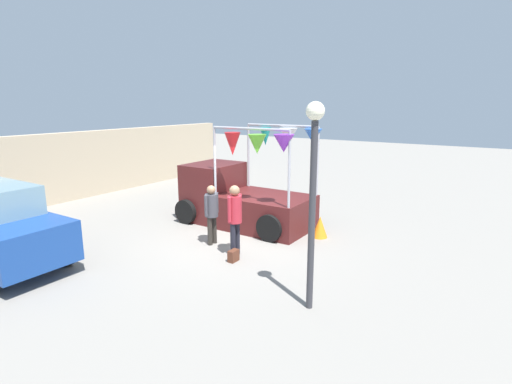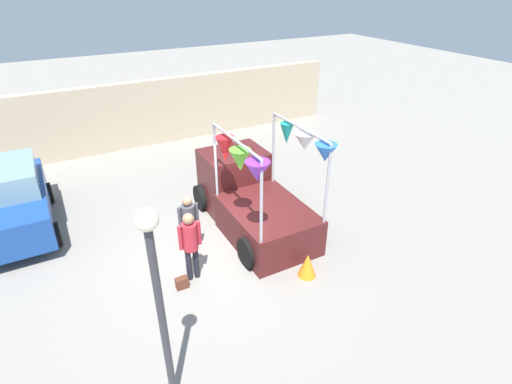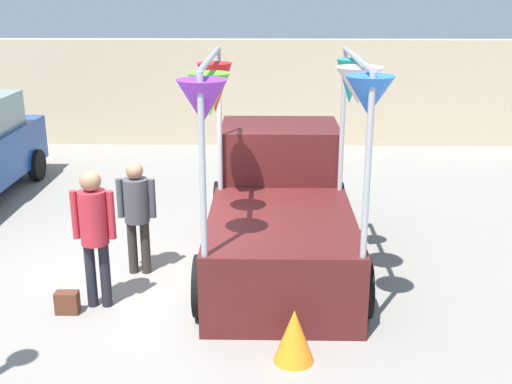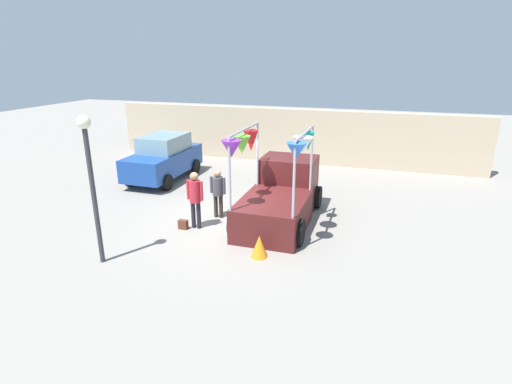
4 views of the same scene
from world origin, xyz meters
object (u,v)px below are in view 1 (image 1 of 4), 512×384
(person_customer, at_px, (235,213))
(handbag, at_px, (233,256))
(folded_kite_bundle_tangerine, at_px, (320,227))
(vendor_truck, at_px, (239,196))
(street_lamp, at_px, (313,177))
(person_vendor, at_px, (212,209))

(person_customer, bearing_deg, handbag, -150.26)
(person_customer, relative_size, folded_kite_bundle_tangerine, 2.95)
(vendor_truck, distance_m, person_customer, 2.73)
(vendor_truck, relative_size, street_lamp, 1.11)
(vendor_truck, height_order, handbag, vendor_truck)
(person_customer, relative_size, street_lamp, 0.47)
(street_lamp, distance_m, folded_kite_bundle_tangerine, 4.56)
(vendor_truck, xyz_separation_m, handbag, (-2.62, -1.70, -0.74))
(person_vendor, bearing_deg, person_customer, -107.80)
(vendor_truck, xyz_separation_m, folded_kite_bundle_tangerine, (0.12, -2.70, -0.58))
(street_lamp, bearing_deg, folded_kite_bundle_tangerine, 21.47)
(person_customer, distance_m, folded_kite_bundle_tangerine, 2.78)
(handbag, distance_m, street_lamp, 3.53)
(person_vendor, relative_size, folded_kite_bundle_tangerine, 2.66)
(vendor_truck, xyz_separation_m, person_vendor, (-1.96, -0.52, 0.08))
(vendor_truck, distance_m, person_vendor, 2.03)
(handbag, xyz_separation_m, folded_kite_bundle_tangerine, (2.74, -1.00, 0.16))
(handbag, bearing_deg, person_vendor, 60.67)
(handbag, relative_size, folded_kite_bundle_tangerine, 0.47)
(person_vendor, bearing_deg, vendor_truck, 14.76)
(handbag, bearing_deg, person_customer, 29.74)
(person_customer, xyz_separation_m, folded_kite_bundle_tangerine, (2.39, -1.20, -0.77))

